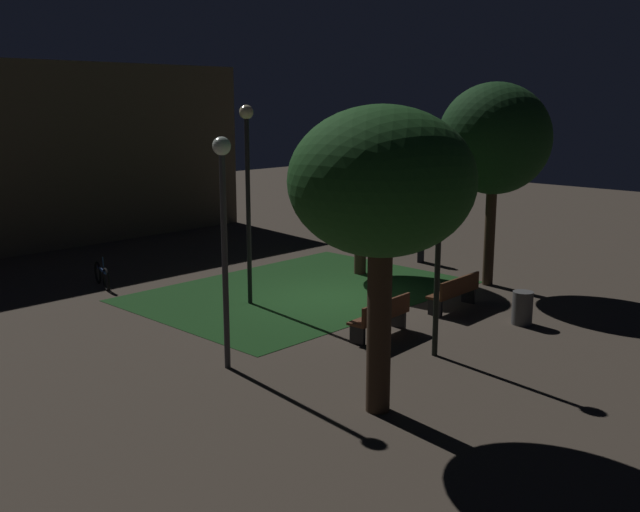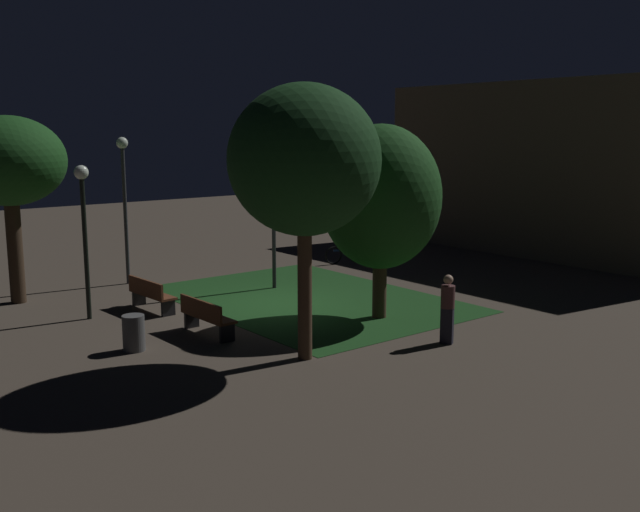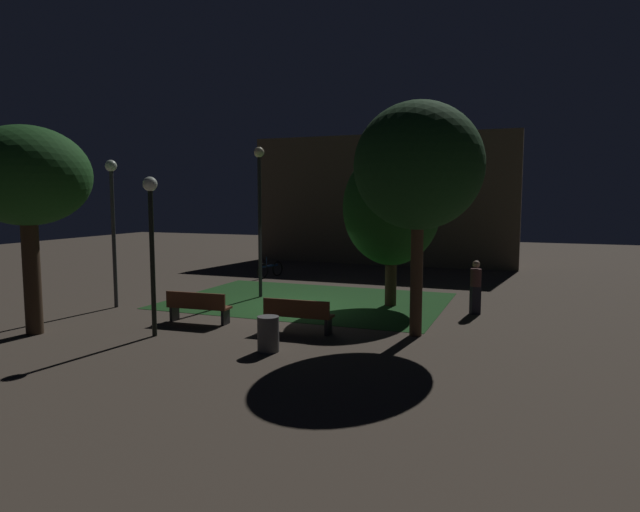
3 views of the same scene
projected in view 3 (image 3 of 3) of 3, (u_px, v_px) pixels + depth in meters
name	position (u px, v px, depth m)	size (l,w,h in m)	color
ground_plane	(293.00, 307.00, 17.66)	(60.00, 60.00, 0.00)	#473D33
grass_lawn	(308.00, 301.00, 18.65)	(8.98, 6.41, 0.01)	#194219
bench_corner	(198.00, 306.00, 15.28)	(1.82, 0.58, 0.88)	brown
bench_by_lamp	(298.00, 314.00, 14.20)	(1.81, 0.54, 0.88)	#512D19
tree_back_left	(392.00, 208.00, 17.50)	(3.10, 3.10, 5.00)	#423021
tree_back_right	(27.00, 178.00, 13.72)	(3.10, 3.10, 5.24)	#38281C
tree_near_wall	(418.00, 167.00, 13.50)	(3.18, 3.18, 5.80)	#423021
lamp_post_near_wall	(113.00, 208.00, 17.24)	(0.36, 0.36, 4.63)	#333338
lamp_post_path_center	(259.00, 198.00, 19.01)	(0.36, 0.36, 5.18)	black
lamp_post_plaza_west	(151.00, 227.00, 13.61)	(0.36, 0.36, 3.97)	black
trash_bin	(268.00, 334.00, 12.46)	(0.49, 0.49, 0.80)	#4C4C4C
bicycle	(270.00, 270.00, 24.09)	(0.51, 1.57, 0.93)	black
pedestrian	(476.00, 286.00, 16.43)	(0.34, 0.32, 1.61)	black
building_wall_backdrop	(380.00, 200.00, 28.55)	(13.75, 0.80, 6.67)	brown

